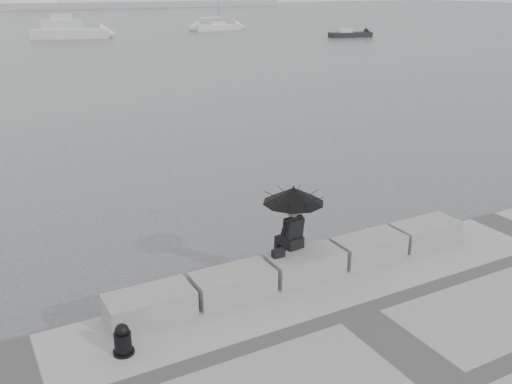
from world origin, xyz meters
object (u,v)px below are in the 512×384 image
mooring_bollard (123,341)px  small_motorboat (350,34)px  sailboat_right (217,26)px  motor_cruiser (70,31)px  seated_person (294,202)px

mooring_bollard → small_motorboat: bearing=49.3°
mooring_bollard → sailboat_right: sailboat_right is taller
sailboat_right → motor_cruiser: (-21.16, -3.03, 0.35)m
sailboat_right → small_motorboat: bearing=-55.5°
seated_person → motor_cruiser: size_ratio=0.15×
sailboat_right → small_motorboat: sailboat_right is taller
mooring_bollard → sailboat_right: size_ratio=0.04×
seated_person → mooring_bollard: (-4.07, -1.24, -1.30)m
mooring_bollard → sailboat_right: (34.01, 69.43, -0.19)m
sailboat_right → seated_person: bearing=-108.2°
small_motorboat → sailboat_right: bearing=129.7°
mooring_bollard → motor_cruiser: (12.85, 66.39, 0.16)m
sailboat_right → motor_cruiser: bearing=-166.3°
mooring_bollard → small_motorboat: (44.07, 51.24, -0.42)m
small_motorboat → seated_person: bearing=-117.9°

